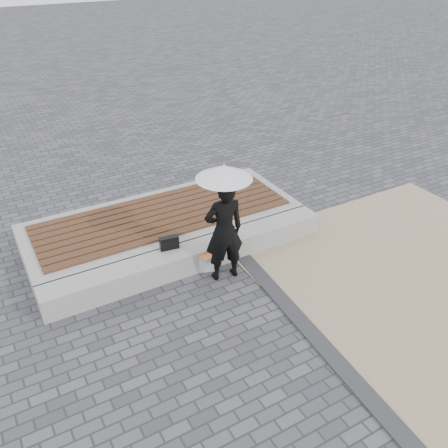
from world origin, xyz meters
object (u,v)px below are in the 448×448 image
Objects in this scene: seating_ledge at (192,257)px; canvas_tote at (207,261)px; woman at (224,231)px; parasol at (224,172)px; handbag at (169,243)px.

seating_ledge reaches higher than canvas_tote.
canvas_tote is at bearing -49.74° from seating_ledge.
parasol is (0.00, 0.00, 1.00)m from woman.
woman reaches higher than seating_ledge.
parasol is at bearing -0.00° from woman.
woman reaches higher than canvas_tote.
parasol is (0.33, -0.49, 1.68)m from seating_ledge.
canvas_tote is (-0.16, 0.28, -0.70)m from woman.
parasol reaches higher than canvas_tote.
seating_ledge is at bearing -13.38° from handbag.
woman is 5.06× the size of canvas_tote.
woman is at bearing -34.19° from handbag.
woman is (0.33, -0.49, 0.68)m from seating_ledge.
handbag reaches higher than seating_ledge.
handbag is (-0.68, 0.63, -1.37)m from parasol.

